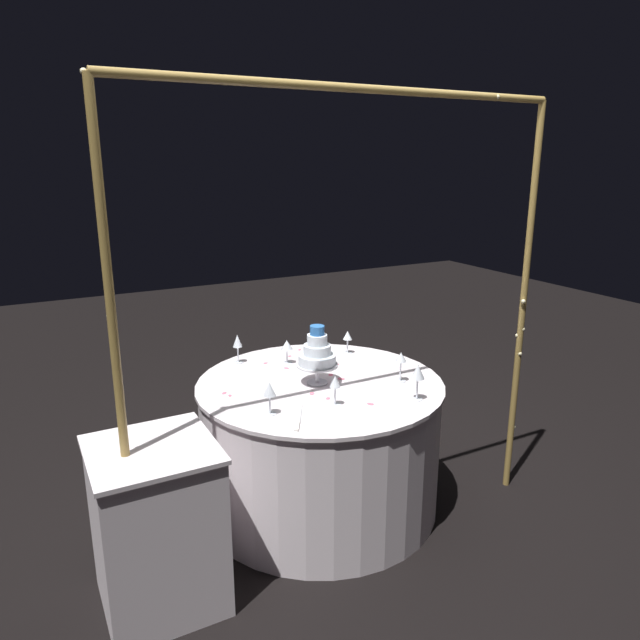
# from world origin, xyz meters

# --- Properties ---
(ground_plane) EXTENTS (12.00, 12.00, 0.00)m
(ground_plane) POSITION_xyz_m (0.00, 0.00, 0.00)
(ground_plane) COLOR black
(decorative_arch) EXTENTS (2.20, 0.06, 2.18)m
(decorative_arch) POSITION_xyz_m (0.00, 0.36, 1.44)
(decorative_arch) COLOR olive
(decorative_arch) RESTS_ON ground
(main_table) EXTENTS (1.32, 1.32, 0.73)m
(main_table) POSITION_xyz_m (0.00, 0.00, 0.37)
(main_table) COLOR white
(main_table) RESTS_ON ground
(side_table) EXTENTS (0.51, 0.51, 0.74)m
(side_table) POSITION_xyz_m (0.97, 0.34, 0.37)
(side_table) COLOR white
(side_table) RESTS_ON ground
(tiered_cake) EXTENTS (0.22, 0.22, 0.32)m
(tiered_cake) POSITION_xyz_m (0.02, 0.01, 0.89)
(tiered_cake) COLOR silver
(tiered_cake) RESTS_ON main_table
(wine_glass_0) EXTENTS (0.06, 0.06, 0.16)m
(wine_glass_0) POSITION_xyz_m (0.40, 0.25, 0.85)
(wine_glass_0) COLOR silver
(wine_glass_0) RESTS_ON main_table
(wine_glass_1) EXTENTS (0.06, 0.06, 0.17)m
(wine_glass_1) POSITION_xyz_m (0.28, -0.49, 0.85)
(wine_glass_1) COLOR silver
(wine_glass_1) RESTS_ON main_table
(wine_glass_2) EXTENTS (0.06, 0.06, 0.15)m
(wine_glass_2) POSITION_xyz_m (0.08, 0.31, 0.84)
(wine_glass_2) COLOR silver
(wine_glass_2) RESTS_ON main_table
(wine_glass_3) EXTENTS (0.07, 0.07, 0.14)m
(wine_glass_3) POSITION_xyz_m (0.03, -0.35, 0.84)
(wine_glass_3) COLOR silver
(wine_glass_3) RESTS_ON main_table
(wine_glass_4) EXTENTS (0.06, 0.06, 0.14)m
(wine_glass_4) POSITION_xyz_m (-0.37, -0.34, 0.83)
(wine_glass_4) COLOR silver
(wine_glass_4) RESTS_ON main_table
(wine_glass_5) EXTENTS (0.07, 0.07, 0.18)m
(wine_glass_5) POSITION_xyz_m (-0.31, 0.44, 0.87)
(wine_glass_5) COLOR silver
(wine_glass_5) RESTS_ON main_table
(wine_glass_6) EXTENTS (0.06, 0.06, 0.16)m
(wine_glass_6) POSITION_xyz_m (-0.38, 0.20, 0.86)
(wine_glass_6) COLOR silver
(wine_glass_6) RESTS_ON main_table
(cake_knife) EXTENTS (0.16, 0.27, 0.01)m
(cake_knife) POSITION_xyz_m (0.31, 0.36, 0.73)
(cake_knife) COLOR silver
(cake_knife) RESTS_ON main_table
(rose_petal_0) EXTENTS (0.03, 0.02, 0.00)m
(rose_petal_0) POSITION_xyz_m (0.14, -0.41, 0.73)
(rose_petal_0) COLOR #EA6B84
(rose_petal_0) RESTS_ON main_table
(rose_petal_1) EXTENTS (0.02, 0.03, 0.00)m
(rose_petal_1) POSITION_xyz_m (0.49, -0.04, 0.73)
(rose_petal_1) COLOR #EA6B84
(rose_petal_1) RESTS_ON main_table
(rose_petal_2) EXTENTS (0.04, 0.04, 0.00)m
(rose_petal_2) POSITION_xyz_m (-0.08, 0.38, 0.73)
(rose_petal_2) COLOR #EA6B84
(rose_petal_2) RESTS_ON main_table
(rose_petal_3) EXTENTS (0.03, 0.03, 0.00)m
(rose_petal_3) POSITION_xyz_m (-0.28, -0.33, 0.73)
(rose_petal_3) COLOR #EA6B84
(rose_petal_3) RESTS_ON main_table
(rose_petal_4) EXTENTS (0.04, 0.03, 0.00)m
(rose_petal_4) POSITION_xyz_m (-0.21, -0.19, 0.73)
(rose_petal_4) COLOR #EA6B84
(rose_petal_4) RESTS_ON main_table
(rose_petal_5) EXTENTS (0.03, 0.03, 0.00)m
(rose_petal_5) POSITION_xyz_m (-0.14, -0.53, 0.73)
(rose_petal_5) COLOR #EA6B84
(rose_petal_5) RESTS_ON main_table
(rose_petal_6) EXTENTS (0.04, 0.04, 0.00)m
(rose_petal_6) POSITION_xyz_m (0.07, -0.27, 0.73)
(rose_petal_6) COLOR #EA6B84
(rose_petal_6) RESTS_ON main_table
(rose_petal_7) EXTENTS (0.04, 0.04, 0.00)m
(rose_petal_7) POSITION_xyz_m (0.07, 0.22, 0.73)
(rose_petal_7) COLOR #EA6B84
(rose_petal_7) RESTS_ON main_table
(rose_petal_8) EXTENTS (0.04, 0.04, 0.00)m
(rose_petal_8) POSITION_xyz_m (0.51, -0.09, 0.73)
(rose_petal_8) COLOR #EA6B84
(rose_petal_8) RESTS_ON main_table
(rose_petal_9) EXTENTS (0.05, 0.05, 0.00)m
(rose_petal_9) POSITION_xyz_m (-0.10, -0.34, 0.73)
(rose_petal_9) COLOR #EA6B84
(rose_petal_9) RESTS_ON main_table
(rose_petal_10) EXTENTS (0.04, 0.03, 0.00)m
(rose_petal_10) POSITION_xyz_m (-0.13, 0.02, 0.73)
(rose_petal_10) COLOR #EA6B84
(rose_petal_10) RESTS_ON main_table
(rose_petal_11) EXTENTS (0.04, 0.04, 0.00)m
(rose_petal_11) POSITION_xyz_m (-0.10, -0.06, 0.73)
(rose_petal_11) COLOR #EA6B84
(rose_petal_11) RESTS_ON main_table
(rose_petal_12) EXTENTS (0.03, 0.04, 0.00)m
(rose_petal_12) POSITION_xyz_m (-0.13, -0.45, 0.73)
(rose_petal_12) COLOR #EA6B84
(rose_petal_12) RESTS_ON main_table
(rose_petal_13) EXTENTS (0.03, 0.04, 0.00)m
(rose_petal_13) POSITION_xyz_m (-0.12, 0.01, 0.73)
(rose_petal_13) COLOR #EA6B84
(rose_petal_13) RESTS_ON main_table
(rose_petal_14) EXTENTS (0.03, 0.02, 0.00)m
(rose_petal_14) POSITION_xyz_m (-0.03, -0.45, 0.73)
(rose_petal_14) COLOR #EA6B84
(rose_petal_14) RESTS_ON main_table
(rose_petal_15) EXTENTS (0.04, 0.04, 0.00)m
(rose_petal_15) POSITION_xyz_m (0.11, 0.13, 0.73)
(rose_petal_15) COLOR #EA6B84
(rose_petal_15) RESTS_ON main_table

